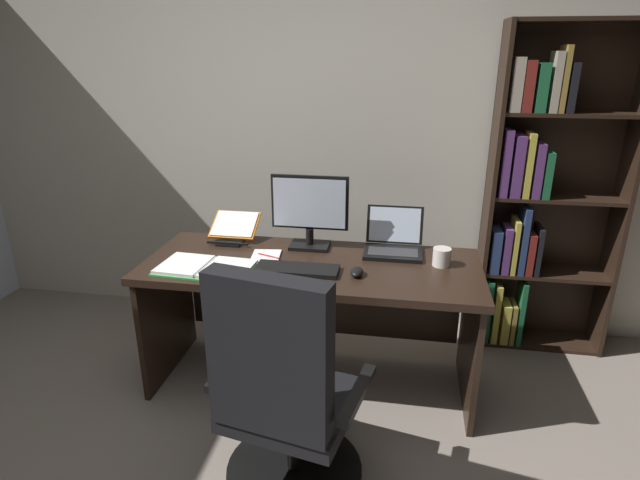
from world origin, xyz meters
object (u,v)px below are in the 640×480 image
at_px(open_binder, 206,267).
at_px(pen, 269,256).
at_px(reading_stand_with_book, 234,228).
at_px(desk, 314,290).
at_px(coffee_mug, 442,257).
at_px(office_chair, 284,405).
at_px(monitor, 310,213).
at_px(laptop, 393,243).
at_px(bookshelf, 539,198).
at_px(notepad, 265,257).
at_px(keyboard, 297,269).
at_px(computer_mouse, 357,272).

height_order(open_binder, pen, open_binder).
height_order(reading_stand_with_book, pen, reading_stand_with_book).
xyz_separation_m(desk, coffee_mug, (0.67, -0.00, 0.24)).
relative_size(office_chair, monitor, 2.45).
relative_size(office_chair, laptop, 3.36).
distance_m(bookshelf, coffee_mug, 0.85).
distance_m(office_chair, notepad, 0.91).
bearing_deg(keyboard, pen, 141.79).
bearing_deg(monitor, bookshelf, 18.71).
height_order(desk, coffee_mug, coffee_mug).
height_order(office_chair, open_binder, office_chair).
bearing_deg(bookshelf, open_binder, -154.43).
xyz_separation_m(computer_mouse, pen, (-0.49, 0.15, -0.01)).
height_order(monitor, open_binder, monitor).
xyz_separation_m(pen, coffee_mug, (0.91, 0.05, 0.03)).
height_order(office_chair, coffee_mug, office_chair).
distance_m(desk, open_binder, 0.61).
bearing_deg(computer_mouse, pen, 163.16).
relative_size(keyboard, open_binder, 0.84).
bearing_deg(desk, laptop, 20.19).
height_order(desk, laptop, laptop).
bearing_deg(keyboard, coffee_mug, 15.70).
bearing_deg(coffee_mug, office_chair, -126.33).
distance_m(laptop, coffee_mug, 0.30).
bearing_deg(keyboard, laptop, 37.48).
bearing_deg(reading_stand_with_book, pen, -43.04).
height_order(computer_mouse, reading_stand_with_book, reading_stand_with_book).
distance_m(office_chair, pen, 0.91).
relative_size(desk, notepad, 8.40).
bearing_deg(reading_stand_with_book, coffee_mug, -9.90).
height_order(laptop, computer_mouse, laptop).
height_order(desk, bookshelf, bookshelf).
relative_size(open_binder, pen, 3.58).
bearing_deg(pen, monitor, 47.84).
bearing_deg(laptop, computer_mouse, -114.97).
bearing_deg(bookshelf, keyboard, -148.54).
distance_m(reading_stand_with_book, pen, 0.39).
bearing_deg(open_binder, laptop, 27.30).
relative_size(office_chair, open_binder, 2.11).
bearing_deg(monitor, keyboard, -90.00).
xyz_separation_m(desk, reading_stand_with_book, (-0.51, 0.21, 0.27)).
bearing_deg(computer_mouse, monitor, 130.24).
xyz_separation_m(bookshelf, coffee_mug, (-0.58, -0.59, -0.18)).
bearing_deg(pen, office_chair, -71.84).
distance_m(open_binder, notepad, 0.33).
xyz_separation_m(laptop, coffee_mug, (0.25, -0.16, -0.00)).
distance_m(desk, monitor, 0.43).
relative_size(desk, reading_stand_with_book, 6.52).
bearing_deg(notepad, office_chair, -70.58).
relative_size(desk, coffee_mug, 18.55).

